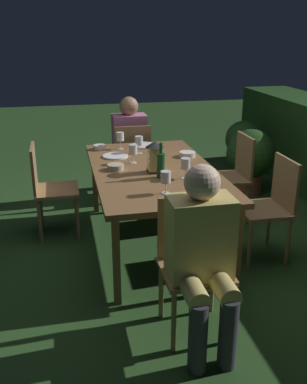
% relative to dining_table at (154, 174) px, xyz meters
% --- Properties ---
extents(ground_plane, '(16.00, 16.00, 0.00)m').
position_rel_dining_table_xyz_m(ground_plane, '(0.00, 0.00, -0.67)').
color(ground_plane, '#26471E').
extents(dining_table, '(1.87, 1.03, 0.72)m').
position_rel_dining_table_xyz_m(dining_table, '(0.00, 0.00, 0.00)').
color(dining_table, brown).
rests_on(dining_table, ground).
extents(chair_head_near, '(0.40, 0.42, 0.87)m').
position_rel_dining_table_xyz_m(chair_head_near, '(-1.18, 0.00, -0.19)').
color(chair_head_near, '#937047').
rests_on(chair_head_near, ground).
extents(person_in_pink, '(0.48, 0.38, 1.15)m').
position_rel_dining_table_xyz_m(person_in_pink, '(-1.38, 0.00, -0.04)').
color(person_in_pink, '#C675A3').
rests_on(person_in_pink, ground).
extents(chair_side_right_b, '(0.42, 0.40, 0.87)m').
position_rel_dining_table_xyz_m(chair_side_right_b, '(0.42, 0.91, -0.19)').
color(chair_side_right_b, '#937047').
rests_on(chair_side_right_b, ground).
extents(chair_head_far, '(0.40, 0.42, 0.87)m').
position_rel_dining_table_xyz_m(chair_head_far, '(1.18, 0.00, -0.19)').
color(chair_head_far, '#937047').
rests_on(chair_head_far, ground).
extents(person_in_mustard, '(0.48, 0.38, 1.15)m').
position_rel_dining_table_xyz_m(person_in_mustard, '(1.38, 0.00, -0.04)').
color(person_in_mustard, tan).
rests_on(person_in_mustard, ground).
extents(chair_side_right_a, '(0.42, 0.40, 0.87)m').
position_rel_dining_table_xyz_m(chair_side_right_a, '(-0.42, 0.91, -0.19)').
color(chair_side_right_a, '#937047').
rests_on(chair_side_right_a, ground).
extents(chair_side_left_a, '(0.42, 0.40, 0.87)m').
position_rel_dining_table_xyz_m(chair_side_left_a, '(-0.42, -0.91, -0.19)').
color(chair_side_left_a, '#937047').
rests_on(chair_side_left_a, ground).
extents(lantern_centerpiece, '(0.15, 0.15, 0.27)m').
position_rel_dining_table_xyz_m(lantern_centerpiece, '(0.10, -0.01, 0.20)').
color(lantern_centerpiece, black).
rests_on(lantern_centerpiece, dining_table).
extents(green_bottle_on_table, '(0.07, 0.07, 0.29)m').
position_rel_dining_table_xyz_m(green_bottle_on_table, '(0.25, 0.01, 0.16)').
color(green_bottle_on_table, '#195128').
rests_on(green_bottle_on_table, dining_table).
extents(wine_glass_a, '(0.08, 0.08, 0.17)m').
position_rel_dining_table_xyz_m(wine_glass_a, '(-0.71, -0.19, 0.17)').
color(wine_glass_a, silver).
rests_on(wine_glass_a, dining_table).
extents(wine_glass_b, '(0.08, 0.08, 0.17)m').
position_rel_dining_table_xyz_m(wine_glass_b, '(0.31, 0.19, 0.17)').
color(wine_glass_b, silver).
rests_on(wine_glass_b, dining_table).
extents(wine_glass_c, '(0.08, 0.08, 0.17)m').
position_rel_dining_table_xyz_m(wine_glass_c, '(0.61, -0.04, 0.17)').
color(wine_glass_c, silver).
rests_on(wine_glass_c, dining_table).
extents(wine_glass_d, '(0.08, 0.08, 0.17)m').
position_rel_dining_table_xyz_m(wine_glass_d, '(-0.20, -0.14, 0.17)').
color(wine_glass_d, silver).
rests_on(wine_glass_d, dining_table).
extents(wine_glass_e, '(0.08, 0.08, 0.17)m').
position_rel_dining_table_xyz_m(wine_glass_e, '(-0.51, -0.03, 0.17)').
color(wine_glass_e, silver).
rests_on(wine_glass_e, dining_table).
extents(plate_a, '(0.26, 0.26, 0.01)m').
position_rel_dining_table_xyz_m(plate_a, '(-0.77, 0.07, 0.06)').
color(plate_a, white).
rests_on(plate_a, dining_table).
extents(plate_b, '(0.24, 0.24, 0.01)m').
position_rel_dining_table_xyz_m(plate_b, '(-0.44, -0.27, 0.06)').
color(plate_b, white).
rests_on(plate_b, dining_table).
extents(bowl_olives, '(0.14, 0.14, 0.05)m').
position_rel_dining_table_xyz_m(bowl_olives, '(-0.03, -0.33, 0.07)').
color(bowl_olives, '#BCAD8E').
rests_on(bowl_olives, dining_table).
extents(bowl_bread, '(0.12, 0.12, 0.05)m').
position_rel_dining_table_xyz_m(bowl_bread, '(-0.74, -0.39, 0.07)').
color(bowl_bread, silver).
rests_on(bowl_bread, dining_table).
extents(bowl_salad, '(0.15, 0.15, 0.05)m').
position_rel_dining_table_xyz_m(bowl_salad, '(-0.30, 0.39, 0.07)').
color(bowl_salad, silver).
rests_on(bowl_salad, dining_table).
extents(bowl_dip, '(0.12, 0.12, 0.06)m').
position_rel_dining_table_xyz_m(bowl_dip, '(0.39, 0.34, 0.08)').
color(bowl_dip, silver).
rests_on(bowl_dip, dining_table).
extents(potted_plant_by_hedge, '(0.48, 0.48, 0.73)m').
position_rel_dining_table_xyz_m(potted_plant_by_hedge, '(-1.74, 1.58, -0.23)').
color(potted_plant_by_hedge, brown).
rests_on(potted_plant_by_hedge, ground).
extents(potted_plant_corner, '(0.57, 0.57, 0.77)m').
position_rel_dining_table_xyz_m(potted_plant_corner, '(-1.06, 1.38, -0.23)').
color(potted_plant_corner, brown).
rests_on(potted_plant_corner, ground).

